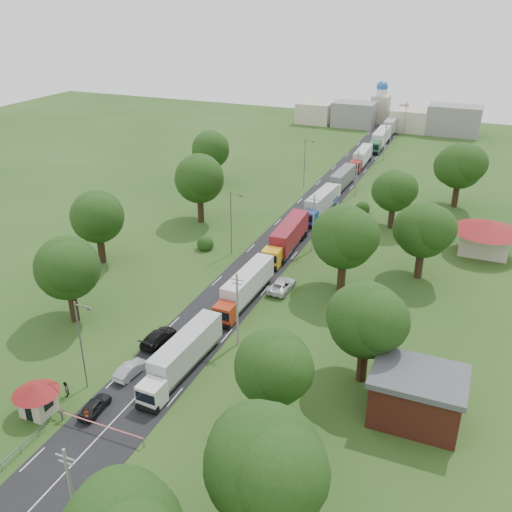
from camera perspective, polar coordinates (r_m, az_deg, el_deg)
The scene contains 45 objects.
ground at distance 73.42m, azimuth -3.49°, elevation -5.03°, with size 260.00×260.00×0.00m, color #224517.
road at distance 89.77m, azimuth 2.08°, elevation 0.90°, with size 8.00×200.00×0.04m, color black.
boom_barrier at distance 56.52m, azimuth -16.38°, elevation -15.62°, with size 9.22×0.35×1.18m.
guard_booth at distance 59.06m, azimuth -21.11°, elevation -12.82°, with size 4.40×4.40×3.45m.
info_sign at distance 100.52m, azimuth 7.95°, elevation 5.23°, with size 0.12×3.10×4.10m.
pole_0 at distance 45.15m, azimuth -17.90°, elevation -21.89°, with size 1.60×0.24×9.00m.
pole_1 at distance 63.55m, azimuth -1.88°, elevation -5.28°, with size 1.60×0.24×9.00m.
pole_2 at distance 87.22m, azimuth 5.75°, elevation 3.38°, with size 1.60×0.24×9.00m.
pole_3 at distance 112.88m, azimuth 10.06°, elevation 8.22°, with size 1.60×0.24×9.00m.
pole_4 at distance 139.45m, azimuth 12.81°, elevation 11.21°, with size 1.60×0.24×9.00m.
pole_5 at distance 166.49m, azimuth 14.70°, elevation 13.23°, with size 1.60×0.24×9.00m.
lamp_0 at distance 58.97m, azimuth -17.04°, elevation -8.17°, with size 2.03×0.22×10.00m.
lamp_1 at distance 85.28m, azimuth -2.43°, elevation 3.60°, with size 2.03×0.22×10.00m.
lamp_2 at distance 116.27m, azimuth 4.95°, elevation 9.45°, with size 2.03×0.22×10.00m.
tree_1 at distance 40.94m, azimuth 0.95°, elevation -19.97°, with size 9.60×9.60×12.05m.
tree_2 at distance 51.36m, azimuth 1.78°, elevation -10.96°, with size 8.00×8.00×10.10m.
tree_3 at distance 57.80m, azimuth 11.00°, elevation -6.21°, with size 8.80×8.80×11.07m.
tree_4 at distance 74.55m, azimuth 8.84°, elevation 1.95°, with size 9.60×9.60×12.05m.
tree_5 at distance 80.80m, azimuth 16.44°, elevation 2.57°, with size 8.80×8.80×11.07m.
tree_6 at distance 97.66m, azimuth 13.67°, elevation 6.39°, with size 8.00×8.00×10.10m.
tree_7 at distance 110.85m, azimuth 19.74°, elevation 8.52°, with size 9.60×9.60×12.05m.
tree_10 at distance 70.52m, azimuth -18.27°, elevation -1.05°, with size 8.80×8.80×11.07m.
tree_11 at distance 85.22m, azimuth -15.54°, elevation 3.86°, with size 8.80×8.80×11.07m.
tree_12 at distance 97.63m, azimuth -5.65°, elevation 7.76°, with size 9.60×9.60×12.05m.
tree_13 at distance 118.40m, azimuth -4.53°, elevation 10.59°, with size 8.80×8.80×11.07m.
house_brick at distance 56.37m, azimuth 15.77°, elevation -13.35°, with size 8.60×6.60×5.20m.
house_cream at distance 92.88m, azimuth 22.02°, elevation 2.29°, with size 10.08×10.08×5.80m.
distant_town at distance 172.29m, azimuth 13.31°, elevation 13.35°, with size 52.00×8.00×8.00m.
church at distance 180.49m, azimuth 12.35°, elevation 14.57°, with size 5.00×5.00×12.30m.
truck_0 at distance 61.07m, azimuth -7.39°, elevation -9.83°, with size 2.90×14.04×3.88m.
truck_1 at distance 73.36m, azimuth -1.10°, elevation -3.15°, with size 2.75×14.15×3.92m.
truck_2 at distance 87.78m, azimuth 3.15°, elevation 1.90°, with size 3.19×15.37×4.25m.
truck_3 at distance 102.73m, azimuth 6.45°, elevation 5.22°, with size 3.10×14.27×3.94m.
truck_4 at distance 117.12m, azimuth 8.56°, elevation 7.56°, with size 2.65×13.54×3.75m.
truck_5 at distance 133.95m, azimuth 10.53°, elevation 9.67°, with size 2.63×13.69×3.79m.
truck_6 at distance 151.18m, azimuth 12.31°, elevation 11.38°, with size 2.95×15.50×4.29m.
truck_7 at distance 166.77m, azimuth 13.33°, elevation 12.54°, with size 2.81×15.38×4.26m.
truck_8 at distance 183.03m, azimuth 14.25°, elevation 13.52°, with size 2.82×15.20×4.21m.
car_lane_front at distance 58.46m, azimuth -15.83°, elevation -14.23°, with size 1.61×4.00×1.36m, color black.
car_lane_mid at distance 62.27m, azimuth -12.40°, elevation -11.03°, with size 1.49×4.27×1.41m, color #9FA1A7.
car_lane_rear at distance 66.75m, azimuth -9.74°, elevation -8.00°, with size 2.12×5.21×1.51m, color black.
car_verge_near at distance 76.68m, azimuth 2.60°, elevation -2.95°, with size 2.52×5.47×1.52m, color white.
car_verge_far at distance 99.69m, azimuth 8.94°, elevation 3.66°, with size 1.97×4.90×1.67m, color slate.
pedestrian_near at distance 57.13m, azimuth -16.55°, elevation -15.16°, with size 0.63×0.42×1.74m, color gray.
pedestrian_booth at distance 61.10m, azimuth -18.51°, elevation -12.54°, with size 0.78×0.61×1.61m, color gray.
Camera 1 is at (28.54, -56.72, 36.87)m, focal length 40.00 mm.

